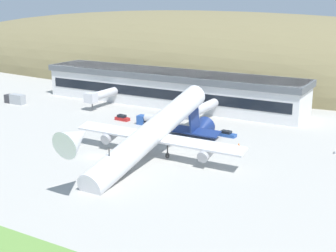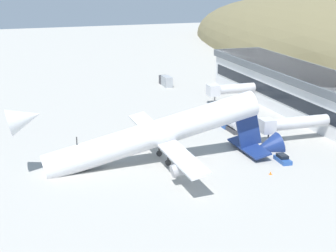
{
  "view_description": "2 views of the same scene",
  "coord_description": "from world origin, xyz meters",
  "px_view_note": "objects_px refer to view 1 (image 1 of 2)",
  "views": [
    {
      "loc": [
        61.07,
        -74.18,
        33.01
      ],
      "look_at": [
        13.65,
        8.15,
        6.84
      ],
      "focal_mm": 50.0,
      "sensor_mm": 36.0,
      "label": 1
    },
    {
      "loc": [
        108.19,
        -23.89,
        36.59
      ],
      "look_at": [
        9.88,
        8.25,
        6.59
      ],
      "focal_mm": 60.0,
      "sensor_mm": 36.0,
      "label": 2
    }
  ],
  "objects_px": {
    "terminal_building": "(169,86)",
    "service_car_0": "(227,134)",
    "box_truck": "(15,99)",
    "jetway_0": "(100,95)",
    "jetway_1": "(201,109)",
    "fuel_truck": "(150,120)",
    "traffic_cone_0": "(239,144)",
    "traffic_cone_1": "(111,125)",
    "cargo_airplane": "(153,134)",
    "service_car_1": "(122,118)"
  },
  "relations": [
    {
      "from": "jetway_0",
      "to": "traffic_cone_0",
      "type": "xyz_separation_m",
      "value": [
        51.39,
        -14.57,
        -3.71
      ]
    },
    {
      "from": "cargo_airplane",
      "to": "service_car_1",
      "type": "height_order",
      "value": "cargo_airplane"
    },
    {
      "from": "terminal_building",
      "to": "traffic_cone_0",
      "type": "relative_size",
      "value": 150.59
    },
    {
      "from": "fuel_truck",
      "to": "traffic_cone_0",
      "type": "distance_m",
      "value": 27.74
    },
    {
      "from": "service_car_0",
      "to": "traffic_cone_0",
      "type": "distance_m",
      "value": 7.54
    },
    {
      "from": "jetway_0",
      "to": "traffic_cone_1",
      "type": "bearing_deg",
      "value": -45.09
    },
    {
      "from": "cargo_airplane",
      "to": "traffic_cone_1",
      "type": "bearing_deg",
      "value": 145.27
    },
    {
      "from": "jetway_0",
      "to": "service_car_0",
      "type": "xyz_separation_m",
      "value": [
        46.11,
        -9.19,
        -3.4
      ]
    },
    {
      "from": "terminal_building",
      "to": "service_car_1",
      "type": "xyz_separation_m",
      "value": [
        -1.29,
        -24.08,
        -5.36
      ]
    },
    {
      "from": "service_car_1",
      "to": "traffic_cone_0",
      "type": "xyz_separation_m",
      "value": [
        36.63,
        -5.31,
        -0.37
      ]
    },
    {
      "from": "terminal_building",
      "to": "traffic_cone_1",
      "type": "relative_size",
      "value": 150.59
    },
    {
      "from": "jetway_1",
      "to": "fuel_truck",
      "type": "bearing_deg",
      "value": -142.35
    },
    {
      "from": "cargo_airplane",
      "to": "service_car_0",
      "type": "xyz_separation_m",
      "value": [
        7.1,
        22.78,
        -4.82
      ]
    },
    {
      "from": "box_truck",
      "to": "terminal_building",
      "type": "bearing_deg",
      "value": 28.65
    },
    {
      "from": "jetway_0",
      "to": "traffic_cone_0",
      "type": "bearing_deg",
      "value": -15.83
    },
    {
      "from": "service_car_0",
      "to": "traffic_cone_0",
      "type": "bearing_deg",
      "value": -45.57
    },
    {
      "from": "traffic_cone_0",
      "to": "traffic_cone_1",
      "type": "xyz_separation_m",
      "value": [
        -35.49,
        -1.38,
        0.0
      ]
    },
    {
      "from": "cargo_airplane",
      "to": "box_truck",
      "type": "height_order",
      "value": "cargo_airplane"
    },
    {
      "from": "box_truck",
      "to": "fuel_truck",
      "type": "bearing_deg",
      "value": -0.89
    },
    {
      "from": "jetway_0",
      "to": "jetway_1",
      "type": "relative_size",
      "value": 0.85
    },
    {
      "from": "terminal_building",
      "to": "service_car_0",
      "type": "relative_size",
      "value": 18.81
    },
    {
      "from": "traffic_cone_1",
      "to": "box_truck",
      "type": "bearing_deg",
      "value": 170.87
    },
    {
      "from": "terminal_building",
      "to": "service_car_0",
      "type": "distance_m",
      "value": 38.86
    },
    {
      "from": "service_car_0",
      "to": "traffic_cone_1",
      "type": "relative_size",
      "value": 8.0
    },
    {
      "from": "jetway_0",
      "to": "fuel_truck",
      "type": "bearing_deg",
      "value": -22.08
    },
    {
      "from": "cargo_airplane",
      "to": "jetway_0",
      "type": "bearing_deg",
      "value": 140.66
    },
    {
      "from": "service_car_0",
      "to": "traffic_cone_0",
      "type": "height_order",
      "value": "service_car_0"
    },
    {
      "from": "box_truck",
      "to": "traffic_cone_1",
      "type": "xyz_separation_m",
      "value": [
        43.4,
        -6.98,
        -1.21
      ]
    },
    {
      "from": "cargo_airplane",
      "to": "traffic_cone_1",
      "type": "relative_size",
      "value": 93.04
    },
    {
      "from": "traffic_cone_0",
      "to": "service_car_1",
      "type": "bearing_deg",
      "value": 171.75
    },
    {
      "from": "terminal_building",
      "to": "service_car_0",
      "type": "xyz_separation_m",
      "value": [
        30.07,
        -24.01,
        -5.42
      ]
    },
    {
      "from": "fuel_truck",
      "to": "traffic_cone_1",
      "type": "distance_m",
      "value": 10.33
    },
    {
      "from": "jetway_1",
      "to": "cargo_airplane",
      "type": "distance_m",
      "value": 30.96
    },
    {
      "from": "terminal_building",
      "to": "service_car_1",
      "type": "relative_size",
      "value": 20.18
    },
    {
      "from": "traffic_cone_0",
      "to": "jetway_1",
      "type": "bearing_deg",
      "value": 140.85
    },
    {
      "from": "traffic_cone_1",
      "to": "fuel_truck",
      "type": "bearing_deg",
      "value": 36.99
    },
    {
      "from": "box_truck",
      "to": "traffic_cone_0",
      "type": "distance_m",
      "value": 79.1
    },
    {
      "from": "jetway_1",
      "to": "box_truck",
      "type": "height_order",
      "value": "jetway_1"
    },
    {
      "from": "cargo_airplane",
      "to": "box_truck",
      "type": "xyz_separation_m",
      "value": [
        -66.51,
        23.0,
        -3.92
      ]
    },
    {
      "from": "terminal_building",
      "to": "traffic_cone_0",
      "type": "xyz_separation_m",
      "value": [
        35.35,
        -29.39,
        -5.73
      ]
    },
    {
      "from": "jetway_1",
      "to": "service_car_0",
      "type": "distance_m",
      "value": 13.98
    },
    {
      "from": "jetway_0",
      "to": "box_truck",
      "type": "height_order",
      "value": "jetway_0"
    },
    {
      "from": "jetway_0",
      "to": "service_car_1",
      "type": "distance_m",
      "value": 17.73
    },
    {
      "from": "fuel_truck",
      "to": "traffic_cone_1",
      "type": "height_order",
      "value": "fuel_truck"
    },
    {
      "from": "jetway_0",
      "to": "fuel_truck",
      "type": "xyz_separation_m",
      "value": [
        24.09,
        -9.77,
        -2.54
      ]
    },
    {
      "from": "terminal_building",
      "to": "fuel_truck",
      "type": "height_order",
      "value": "terminal_building"
    },
    {
      "from": "service_car_0",
      "to": "fuel_truck",
      "type": "height_order",
      "value": "fuel_truck"
    },
    {
      "from": "fuel_truck",
      "to": "service_car_1",
      "type": "bearing_deg",
      "value": 176.84
    },
    {
      "from": "service_car_1",
      "to": "box_truck",
      "type": "xyz_separation_m",
      "value": [
        -42.25,
        0.29,
        0.84
      ]
    },
    {
      "from": "jetway_0",
      "to": "jetway_1",
      "type": "height_order",
      "value": "same"
    }
  ]
}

